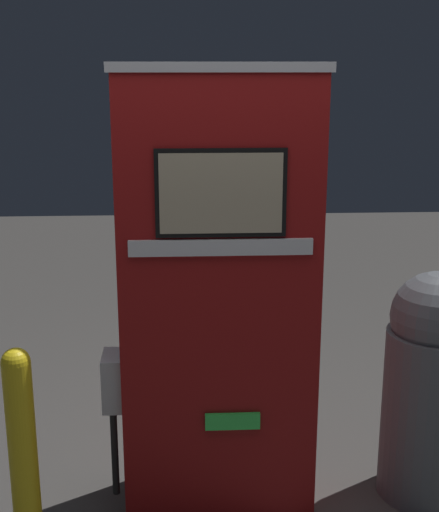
{
  "coord_description": "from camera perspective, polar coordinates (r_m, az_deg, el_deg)",
  "views": [
    {
      "loc": [
        -0.15,
        -2.82,
        2.05
      ],
      "look_at": [
        0.0,
        0.1,
        1.26
      ],
      "focal_mm": 50.0,
      "sensor_mm": 36.0,
      "label": 1
    }
  ],
  "objects": [
    {
      "name": "safety_bollard",
      "position": [
        3.02,
        -15.39,
        -15.66
      ],
      "size": [
        0.11,
        0.11,
        1.01
      ],
      "color": "yellow",
      "rests_on": "ground_plane"
    },
    {
      "name": "trash_bin",
      "position": [
        3.58,
        16.57,
        -9.81
      ],
      "size": [
        0.45,
        0.45,
        1.13
      ],
      "color": "#51565B",
      "rests_on": "ground_plane"
    },
    {
      "name": "gas_pump",
      "position": [
        3.2,
        -0.15,
        -3.42
      ],
      "size": [
        0.96,
        0.45,
        2.06
      ],
      "color": "maroon",
      "rests_on": "ground_plane"
    }
  ]
}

